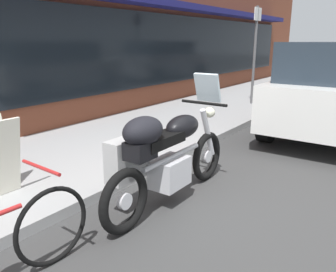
{
  "coord_description": "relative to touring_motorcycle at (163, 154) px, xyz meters",
  "views": [
    {
      "loc": [
        -3.16,
        -1.4,
        1.78
      ],
      "look_at": [
        0.01,
        0.82,
        0.7
      ],
      "focal_mm": 36.81,
      "sensor_mm": 36.0,
      "label": 1
    }
  ],
  "objects": [
    {
      "name": "sidewalk_curb",
      "position": [
        9.32,
        2.06,
        -0.54
      ],
      "size": [
        30.0,
        2.83,
        0.12
      ],
      "color": "#989898",
      "rests_on": "ground_plane"
    },
    {
      "name": "touring_motorcycle",
      "position": [
        0.0,
        0.0,
        0.0
      ],
      "size": [
        2.23,
        0.67,
        1.4
      ],
      "color": "black",
      "rests_on": "ground_plane"
    },
    {
      "name": "ground_plane",
      "position": [
        0.32,
        -0.66,
        -0.6
      ],
      "size": [
        80.0,
        80.0,
        0.0
      ],
      "primitive_type": "plane",
      "color": "#383838"
    },
    {
      "name": "parking_sign_pole",
      "position": [
        6.09,
        1.41,
        1.0
      ],
      "size": [
        0.44,
        0.07,
        2.51
      ],
      "color": "#59595B",
      "rests_on": "sidewalk_curb"
    }
  ]
}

